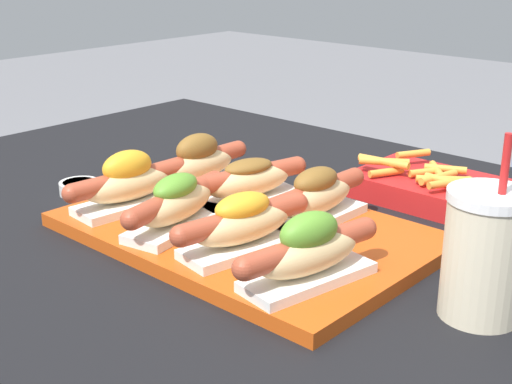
{
  "coord_description": "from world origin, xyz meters",
  "views": [
    {
      "loc": [
        0.58,
        -0.7,
        1.1
      ],
      "look_at": [
        -0.01,
        -0.05,
        0.8
      ],
      "focal_mm": 50.0,
      "sensor_mm": 36.0,
      "label": 1
    }
  ],
  "objects_px": {
    "hot_dog_2": "(243,224)",
    "fries_basket": "(427,187)",
    "serving_tray": "(246,231)",
    "hot_dog_4": "(198,164)",
    "hot_dog_3": "(309,252)",
    "hot_dog_6": "(315,197)",
    "hot_dog_5": "(249,182)",
    "hot_dog_0": "(128,183)",
    "drink_cup": "(484,254)",
    "hot_dog_1": "(176,204)",
    "sauce_bowl": "(80,187)"
  },
  "relations": [
    {
      "from": "hot_dog_6",
      "to": "drink_cup",
      "type": "bearing_deg",
      "value": -12.28
    },
    {
      "from": "hot_dog_3",
      "to": "sauce_bowl",
      "type": "height_order",
      "value": "hot_dog_3"
    },
    {
      "from": "serving_tray",
      "to": "hot_dog_2",
      "type": "height_order",
      "value": "hot_dog_2"
    },
    {
      "from": "hot_dog_5",
      "to": "fries_basket",
      "type": "xyz_separation_m",
      "value": [
        0.15,
        0.23,
        -0.03
      ]
    },
    {
      "from": "hot_dog_1",
      "to": "hot_dog_4",
      "type": "height_order",
      "value": "hot_dog_4"
    },
    {
      "from": "serving_tray",
      "to": "hot_dog_6",
      "type": "distance_m",
      "value": 0.1
    },
    {
      "from": "hot_dog_5",
      "to": "hot_dog_3",
      "type": "bearing_deg",
      "value": -32.39
    },
    {
      "from": "hot_dog_1",
      "to": "hot_dog_2",
      "type": "bearing_deg",
      "value": 3.51
    },
    {
      "from": "hot_dog_4",
      "to": "hot_dog_6",
      "type": "height_order",
      "value": "hot_dog_4"
    },
    {
      "from": "fries_basket",
      "to": "sauce_bowl",
      "type": "bearing_deg",
      "value": -140.24
    },
    {
      "from": "hot_dog_5",
      "to": "fries_basket",
      "type": "relative_size",
      "value": 0.93
    },
    {
      "from": "hot_dog_1",
      "to": "hot_dog_5",
      "type": "relative_size",
      "value": 1.01
    },
    {
      "from": "serving_tray",
      "to": "hot_dog_3",
      "type": "bearing_deg",
      "value": -24.7
    },
    {
      "from": "serving_tray",
      "to": "hot_dog_6",
      "type": "bearing_deg",
      "value": 49.87
    },
    {
      "from": "hot_dog_4",
      "to": "drink_cup",
      "type": "bearing_deg",
      "value": -5.94
    },
    {
      "from": "hot_dog_1",
      "to": "hot_dog_3",
      "type": "height_order",
      "value": "hot_dog_3"
    },
    {
      "from": "hot_dog_5",
      "to": "fries_basket",
      "type": "height_order",
      "value": "hot_dog_5"
    },
    {
      "from": "hot_dog_4",
      "to": "sauce_bowl",
      "type": "height_order",
      "value": "hot_dog_4"
    },
    {
      "from": "serving_tray",
      "to": "hot_dog_6",
      "type": "height_order",
      "value": "hot_dog_6"
    },
    {
      "from": "hot_dog_0",
      "to": "hot_dog_4",
      "type": "distance_m",
      "value": 0.12
    },
    {
      "from": "hot_dog_0",
      "to": "hot_dog_2",
      "type": "xyz_separation_m",
      "value": [
        0.22,
        -0.0,
        -0.0
      ]
    },
    {
      "from": "hot_dog_2",
      "to": "hot_dog_4",
      "type": "bearing_deg",
      "value": 149.3
    },
    {
      "from": "hot_dog_4",
      "to": "hot_dog_3",
      "type": "bearing_deg",
      "value": -23.33
    },
    {
      "from": "hot_dog_6",
      "to": "fries_basket",
      "type": "relative_size",
      "value": 0.95
    },
    {
      "from": "hot_dog_4",
      "to": "hot_dog_5",
      "type": "bearing_deg",
      "value": -1.31
    },
    {
      "from": "hot_dog_3",
      "to": "hot_dog_6",
      "type": "xyz_separation_m",
      "value": [
        -0.1,
        0.14,
        -0.0
      ]
    },
    {
      "from": "hot_dog_0",
      "to": "hot_dog_6",
      "type": "xyz_separation_m",
      "value": [
        0.22,
        0.13,
        -0.0
      ]
    },
    {
      "from": "hot_dog_1",
      "to": "drink_cup",
      "type": "relative_size",
      "value": 0.99
    },
    {
      "from": "hot_dog_4",
      "to": "hot_dog_5",
      "type": "height_order",
      "value": "hot_dog_4"
    },
    {
      "from": "hot_dog_1",
      "to": "hot_dog_6",
      "type": "bearing_deg",
      "value": 50.31
    },
    {
      "from": "hot_dog_0",
      "to": "hot_dog_5",
      "type": "distance_m",
      "value": 0.16
    },
    {
      "from": "hot_dog_0",
      "to": "hot_dog_5",
      "type": "height_order",
      "value": "hot_dog_0"
    },
    {
      "from": "hot_dog_6",
      "to": "sauce_bowl",
      "type": "distance_m",
      "value": 0.38
    },
    {
      "from": "hot_dog_0",
      "to": "drink_cup",
      "type": "distance_m",
      "value": 0.48
    },
    {
      "from": "hot_dog_2",
      "to": "hot_dog_1",
      "type": "bearing_deg",
      "value": -176.49
    },
    {
      "from": "hot_dog_0",
      "to": "fries_basket",
      "type": "height_order",
      "value": "hot_dog_0"
    },
    {
      "from": "hot_dog_5",
      "to": "hot_dog_1",
      "type": "bearing_deg",
      "value": -92.27
    },
    {
      "from": "hot_dog_2",
      "to": "hot_dog_3",
      "type": "bearing_deg",
      "value": -6.68
    },
    {
      "from": "hot_dog_2",
      "to": "hot_dog_5",
      "type": "height_order",
      "value": "hot_dog_2"
    },
    {
      "from": "hot_dog_5",
      "to": "hot_dog_6",
      "type": "xyz_separation_m",
      "value": [
        0.11,
        0.01,
        0.0
      ]
    },
    {
      "from": "hot_dog_2",
      "to": "fries_basket",
      "type": "bearing_deg",
      "value": 82.56
    },
    {
      "from": "drink_cup",
      "to": "fries_basket",
      "type": "distance_m",
      "value": 0.35
    },
    {
      "from": "drink_cup",
      "to": "hot_dog_5",
      "type": "bearing_deg",
      "value": 172.74
    },
    {
      "from": "hot_dog_1",
      "to": "fries_basket",
      "type": "distance_m",
      "value": 0.39
    },
    {
      "from": "hot_dog_5",
      "to": "drink_cup",
      "type": "xyz_separation_m",
      "value": [
        0.37,
        -0.05,
        0.02
      ]
    },
    {
      "from": "serving_tray",
      "to": "hot_dog_1",
      "type": "bearing_deg",
      "value": -129.23
    },
    {
      "from": "hot_dog_5",
      "to": "drink_cup",
      "type": "distance_m",
      "value": 0.37
    },
    {
      "from": "serving_tray",
      "to": "hot_dog_6",
      "type": "xyz_separation_m",
      "value": [
        0.06,
        0.07,
        0.04
      ]
    },
    {
      "from": "sauce_bowl",
      "to": "fries_basket",
      "type": "height_order",
      "value": "fries_basket"
    },
    {
      "from": "serving_tray",
      "to": "hot_dog_4",
      "type": "bearing_deg",
      "value": 158.11
    }
  ]
}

